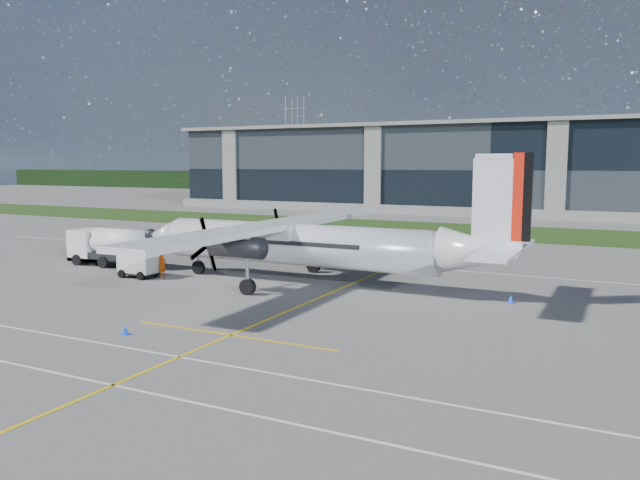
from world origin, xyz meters
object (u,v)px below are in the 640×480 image
Objects in this scene: turboprop_aircraft at (310,220)px; safety_cone_stbdwing at (366,252)px; pylon_west at (295,144)px; fuel_tanker_truck at (107,247)px; baggage_tug at (139,265)px; safety_cone_tail at (511,299)px; safety_cone_portwing at (125,330)px; safety_cone_nose_port at (148,271)px; ground_crew_person at (162,263)px; safety_cone_fwd at (141,264)px.

turboprop_aircraft reaches higher than safety_cone_stbdwing.
fuel_tanker_truck is (61.07, -142.71, -13.41)m from pylon_west.
pylon_west is at bearing 113.17° from fuel_tanker_truck.
baggage_tug reaches higher than safety_cone_tail.
safety_cone_nose_port is at bearing 128.51° from safety_cone_portwing.
turboprop_aircraft is at bearing 13.16° from baggage_tug.
fuel_tanker_truck is at bearing -179.81° from turboprop_aircraft.
baggage_tug is at bearing -119.92° from safety_cone_stbdwing.
turboprop_aircraft is 19.71m from fuel_tanker_truck.
ground_crew_person is at bearing -64.54° from pylon_west.
safety_cone_nose_port is at bearing -65.08° from pylon_west.
safety_cone_stbdwing is (10.84, 18.83, -0.68)m from baggage_tug.
fuel_tanker_truck is 6.46m from safety_cone_nose_port.
safety_cone_fwd is at bearing 65.17° from ground_crew_person.
baggage_tug is at bearing -166.84° from turboprop_aircraft.
safety_cone_portwing is at bearing -140.73° from ground_crew_person.
safety_cone_nose_port is at bearing -16.37° from fuel_tanker_truck.
safety_cone_nose_port is (-0.24, 1.23, -0.68)m from baggage_tug.
baggage_tug is at bearing -65.19° from pylon_west.
turboprop_aircraft is 14.02m from baggage_tug.
safety_cone_stbdwing is (0.09, 31.41, 0.00)m from safety_cone_portwing.
baggage_tug is 1.81m from ground_crew_person.
pylon_west reaches higher than safety_cone_stbdwing.
safety_cone_portwing is at bearing -49.41° from safety_cone_fwd.
pylon_west is at bearing 114.35° from safety_cone_fwd.
fuel_tanker_truck is at bearing 137.56° from safety_cone_portwing.
fuel_tanker_truck is 33.27m from safety_cone_tail.
fuel_tanker_truck is at bearing -66.83° from pylon_west.
turboprop_aircraft is 16.44m from safety_cone_portwing.
safety_cone_stbdwing is at bearing 136.64° from safety_cone_tail.
ground_crew_person reaches higher than safety_cone_tail.
turboprop_aircraft is at bearing -60.55° from pylon_west.
baggage_tug is (67.38, -145.73, -14.07)m from pylon_west.
turboprop_aircraft is 61.73× the size of safety_cone_fwd.
safety_cone_portwing is (10.75, -12.58, -0.68)m from baggage_tug.
ground_crew_person is at bearing -169.02° from turboprop_aircraft.
safety_cone_fwd is 1.00× the size of safety_cone_tail.
baggage_tug is 6.20× the size of safety_cone_nose_port.
safety_cone_tail is (16.10, -15.20, 0.00)m from safety_cone_stbdwing.
ground_crew_person is (68.98, -144.89, -13.95)m from pylon_west.
safety_cone_stbdwing is at bearing 42.70° from fuel_tanker_truck.
turboprop_aircraft is at bearing -81.59° from safety_cone_stbdwing.
safety_cone_tail is (25.33, 2.79, -0.80)m from ground_crew_person.
safety_cone_fwd is (-13.85, -15.35, 0.00)m from safety_cone_stbdwing.
pylon_west is 3.53× the size of fuel_tanker_truck.
safety_cone_stbdwing and safety_cone_tail have the same top height.
pylon_west is 9.68× the size of baggage_tug.
ground_crew_person is 4.20× the size of safety_cone_tail.
safety_cone_nose_port and safety_cone_tail have the same top height.
safety_cone_portwing and safety_cone_nose_port have the same top height.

